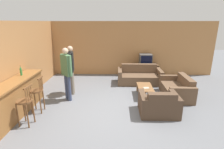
# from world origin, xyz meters

# --- Properties ---
(ground_plane) EXTENTS (24.00, 24.00, 0.00)m
(ground_plane) POSITION_xyz_m (0.00, 0.00, 0.00)
(ground_plane) COLOR slate
(wall_back) EXTENTS (9.40, 0.08, 2.60)m
(wall_back) POSITION_xyz_m (0.00, 3.73, 1.30)
(wall_back) COLOR #B27A47
(wall_back) RESTS_ON ground_plane
(wall_left) EXTENTS (0.08, 8.73, 2.60)m
(wall_left) POSITION_xyz_m (-3.18, 1.36, 1.30)
(wall_left) COLOR #B27A47
(wall_left) RESTS_ON ground_plane
(bar_counter) EXTENTS (0.55, 2.85, 1.00)m
(bar_counter) POSITION_xyz_m (-2.84, -0.54, 0.50)
(bar_counter) COLOR brown
(bar_counter) RESTS_ON ground_plane
(bar_chair_near) EXTENTS (0.42, 0.42, 1.07)m
(bar_chair_near) POSITION_xyz_m (-2.30, -0.91, 0.58)
(bar_chair_near) COLOR brown
(bar_chair_near) RESTS_ON ground_plane
(bar_chair_mid) EXTENTS (0.39, 0.39, 1.07)m
(bar_chair_mid) POSITION_xyz_m (-2.30, -0.22, 0.58)
(bar_chair_mid) COLOR brown
(bar_chair_mid) RESTS_ON ground_plane
(couch_far) EXTENTS (1.87, 0.92, 0.78)m
(couch_far) POSITION_xyz_m (0.99, 2.44, 0.28)
(couch_far) COLOR brown
(couch_far) RESTS_ON ground_plane
(armchair_near) EXTENTS (1.08, 0.88, 0.76)m
(armchair_near) POSITION_xyz_m (1.21, -0.25, 0.28)
(armchair_near) COLOR #4C3828
(armchair_near) RESTS_ON ground_plane
(loveseat_right) EXTENTS (0.85, 1.48, 0.75)m
(loveseat_right) POSITION_xyz_m (2.15, 1.02, 0.27)
(loveseat_right) COLOR brown
(loveseat_right) RESTS_ON ground_plane
(coffee_table) EXTENTS (0.51, 0.96, 0.36)m
(coffee_table) POSITION_xyz_m (1.01, 1.01, 0.31)
(coffee_table) COLOR brown
(coffee_table) RESTS_ON ground_plane
(tv_unit) EXTENTS (1.22, 0.52, 0.61)m
(tv_unit) POSITION_xyz_m (1.36, 3.35, 0.31)
(tv_unit) COLOR #513823
(tv_unit) RESTS_ON ground_plane
(tv) EXTENTS (0.58, 0.52, 0.49)m
(tv) POSITION_xyz_m (1.36, 3.35, 0.86)
(tv) COLOR #4C4C4C
(tv) RESTS_ON tv_unit
(bottle) EXTENTS (0.06, 0.06, 0.30)m
(bottle) POSITION_xyz_m (-2.92, 0.20, 1.14)
(bottle) COLOR #2D7F3D
(bottle) RESTS_ON bar_counter
(book_on_table) EXTENTS (0.21, 0.17, 0.02)m
(book_on_table) POSITION_xyz_m (1.02, 0.83, 0.37)
(book_on_table) COLOR #B7AD99
(book_on_table) RESTS_ON coffee_table
(person_by_window) EXTENTS (0.23, 0.55, 1.77)m
(person_by_window) POSITION_xyz_m (-1.63, 1.17, 1.01)
(person_by_window) COLOR #756B5B
(person_by_window) RESTS_ON ground_plane
(person_by_counter) EXTENTS (0.42, 0.41, 1.78)m
(person_by_counter) POSITION_xyz_m (-1.64, 0.62, 1.02)
(person_by_counter) COLOR #384260
(person_by_counter) RESTS_ON ground_plane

